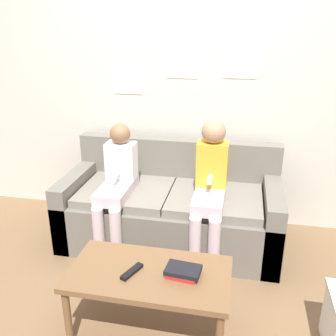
# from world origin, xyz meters

# --- Properties ---
(ground_plane) EXTENTS (10.00, 10.00, 0.00)m
(ground_plane) POSITION_xyz_m (0.00, 0.00, 0.00)
(ground_plane) COLOR brown
(wall_back) EXTENTS (8.00, 0.06, 2.60)m
(wall_back) POSITION_xyz_m (0.00, 1.04, 1.30)
(wall_back) COLOR beige
(wall_back) RESTS_ON ground_plane
(couch) EXTENTS (1.81, 0.83, 0.83)m
(couch) POSITION_xyz_m (0.00, 0.53, 0.29)
(couch) COLOR #6B665B
(couch) RESTS_ON ground_plane
(coffee_table) EXTENTS (0.96, 0.51, 0.43)m
(coffee_table) POSITION_xyz_m (0.07, -0.53, 0.38)
(coffee_table) COLOR brown
(coffee_table) RESTS_ON ground_plane
(person_left) EXTENTS (0.24, 0.57, 1.05)m
(person_left) POSITION_xyz_m (-0.41, 0.32, 0.59)
(person_left) COLOR silver
(person_left) RESTS_ON ground_plane
(person_right) EXTENTS (0.24, 0.57, 1.12)m
(person_right) POSITION_xyz_m (0.34, 0.34, 0.64)
(person_right) COLOR silver
(person_right) RESTS_ON ground_plane
(tv_remote) EXTENTS (0.10, 0.17, 0.02)m
(tv_remote) POSITION_xyz_m (-0.02, -0.56, 0.44)
(tv_remote) COLOR black
(tv_remote) RESTS_ON coffee_table
(book_stack) EXTENTS (0.21, 0.15, 0.05)m
(book_stack) POSITION_xyz_m (0.27, -0.52, 0.46)
(book_stack) COLOR red
(book_stack) RESTS_ON coffee_table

